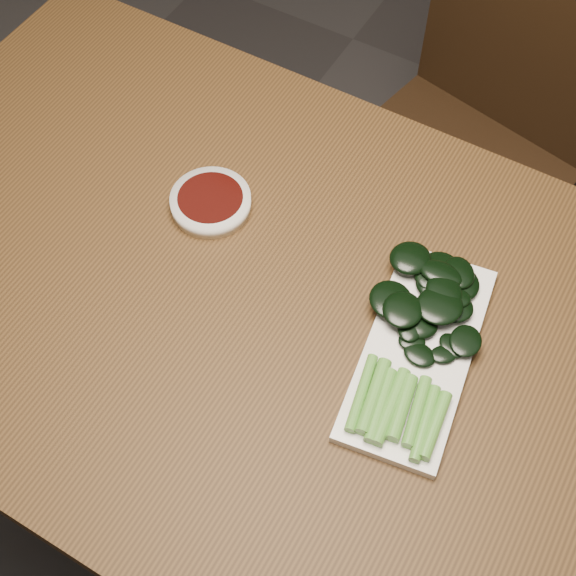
{
  "coord_description": "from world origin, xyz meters",
  "views": [
    {
      "loc": [
        0.26,
        -0.48,
        1.67
      ],
      "look_at": [
        -0.03,
        0.03,
        0.76
      ],
      "focal_mm": 50.0,
      "sensor_mm": 36.0,
      "label": 1
    }
  ],
  "objects": [
    {
      "name": "chair_far",
      "position": [
        0.02,
        0.67,
        0.49
      ],
      "size": [
        0.49,
        0.49,
        0.89
      ],
      "rotation": [
        0.0,
        0.0,
        -0.21
      ],
      "color": "black",
      "rests_on": "ground"
    },
    {
      "name": "ground",
      "position": [
        0.0,
        0.0,
        0.0
      ],
      "size": [
        6.0,
        6.0,
        0.0
      ],
      "primitive_type": "plane",
      "color": "#302E2E",
      "rests_on": "ground"
    },
    {
      "name": "gai_lan",
      "position": [
        0.16,
        0.05,
        0.78
      ],
      "size": [
        0.18,
        0.3,
        0.02
      ],
      "color": "#5AA137",
      "rests_on": "serving_plate"
    },
    {
      "name": "serving_plate",
      "position": [
        0.17,
        0.03,
        0.76
      ],
      "size": [
        0.18,
        0.32,
        0.01
      ],
      "rotation": [
        0.0,
        0.0,
        0.15
      ],
      "color": "white",
      "rests_on": "table"
    },
    {
      "name": "table",
      "position": [
        0.0,
        0.0,
        0.68
      ],
      "size": [
        1.4,
        0.8,
        0.75
      ],
      "color": "#482E14",
      "rests_on": "ground"
    },
    {
      "name": "sauce_bowl",
      "position": [
        -0.2,
        0.09,
        0.76
      ],
      "size": [
        0.12,
        0.12,
        0.02
      ],
      "color": "white",
      "rests_on": "table"
    }
  ]
}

